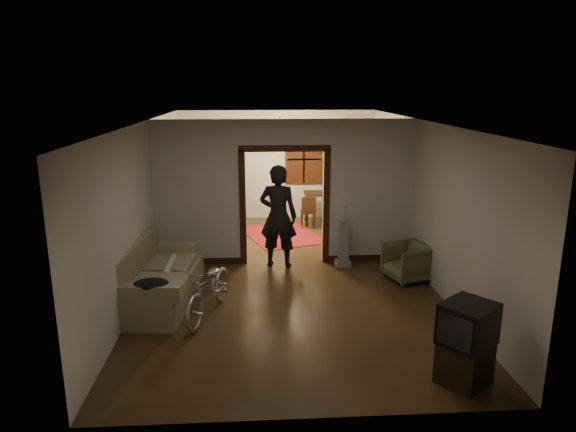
{
  "coord_description": "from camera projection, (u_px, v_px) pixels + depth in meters",
  "views": [
    {
      "loc": [
        -0.55,
        -8.94,
        3.41
      ],
      "look_at": [
        0.0,
        -0.3,
        1.2
      ],
      "focal_mm": 32.0,
      "sensor_mm": 36.0,
      "label": 1
    }
  ],
  "objects": [
    {
      "name": "oriental_rug",
      "position": [
        282.0,
        235.0,
        12.0
      ],
      "size": [
        2.09,
        2.39,
        0.02
      ],
      "primitive_type": "cube",
      "rotation": [
        0.0,
        0.0,
        0.33
      ],
      "color": "maroon",
      "rests_on": "floor"
    },
    {
      "name": "jacket",
      "position": [
        151.0,
        284.0,
        7.26
      ],
      "size": [
        0.5,
        0.38,
        0.15
      ],
      "primitive_type": "ellipsoid",
      "color": "black",
      "rests_on": "sofa"
    },
    {
      "name": "globe",
      "position": [
        219.0,
        147.0,
        12.48
      ],
      "size": [
        0.28,
        0.28,
        0.28
      ],
      "primitive_type": "sphere",
      "color": "#1E5972",
      "rests_on": "locker"
    },
    {
      "name": "sofa",
      "position": [
        160.0,
        273.0,
        8.19
      ],
      "size": [
        1.19,
        2.25,
        0.99
      ],
      "primitive_type": "cube",
      "rotation": [
        0.0,
        0.0,
        -0.1
      ],
      "color": "#797551",
      "rests_on": "floor"
    },
    {
      "name": "light_switch",
      "position": [
        339.0,
        200.0,
        9.93
      ],
      "size": [
        0.08,
        0.01,
        0.12
      ],
      "primitive_type": "cube",
      "color": "silver",
      "rests_on": "partition_wall"
    },
    {
      "name": "door_casing",
      "position": [
        285.0,
        208.0,
        9.98
      ],
      "size": [
        1.74,
        0.2,
        2.32
      ],
      "primitive_type": "cube",
      "color": "black",
      "rests_on": "floor"
    },
    {
      "name": "bicycle",
      "position": [
        209.0,
        288.0,
        7.75
      ],
      "size": [
        1.02,
        1.76,
        0.87
      ],
      "primitive_type": "imported",
      "rotation": [
        0.0,
        0.0,
        -0.28
      ],
      "color": "silver",
      "rests_on": "floor"
    },
    {
      "name": "partition_wall",
      "position": [
        285.0,
        193.0,
        9.9
      ],
      "size": [
        5.0,
        0.14,
        2.8
      ],
      "primitive_type": "cube",
      "color": "beige",
      "rests_on": "floor"
    },
    {
      "name": "wall_back",
      "position": [
        277.0,
        165.0,
        13.29
      ],
      "size": [
        5.0,
        0.02,
        2.8
      ],
      "primitive_type": "cube",
      "color": "beige",
      "rests_on": "floor"
    },
    {
      "name": "wall_left",
      "position": [
        145.0,
        203.0,
        9.02
      ],
      "size": [
        0.02,
        8.5,
        2.8
      ],
      "primitive_type": "cube",
      "color": "beige",
      "rests_on": "floor"
    },
    {
      "name": "crt_tv",
      "position": [
        468.0,
        324.0,
        5.9
      ],
      "size": [
        0.78,
        0.77,
        0.5
      ],
      "primitive_type": "cube",
      "rotation": [
        0.0,
        0.0,
        0.68
      ],
      "color": "black",
      "rests_on": "tv_stand"
    },
    {
      "name": "rolled_paper",
      "position": [
        169.0,
        265.0,
        8.47
      ],
      "size": [
        0.11,
        0.87,
        0.11
      ],
      "primitive_type": "cylinder",
      "rotation": [
        1.57,
        0.0,
        0.0
      ],
      "color": "beige",
      "rests_on": "sofa"
    },
    {
      "name": "desk",
      "position": [
        325.0,
        208.0,
        12.96
      ],
      "size": [
        1.19,
        0.86,
        0.79
      ],
      "primitive_type": "cube",
      "rotation": [
        0.0,
        0.0,
        -0.26
      ],
      "color": "black",
      "rests_on": "floor"
    },
    {
      "name": "far_window",
      "position": [
        304.0,
        159.0,
        13.25
      ],
      "size": [
        0.98,
        0.06,
        1.28
      ],
      "primitive_type": "cube",
      "color": "black",
      "rests_on": "wall_back"
    },
    {
      "name": "armchair",
      "position": [
        408.0,
        262.0,
        9.2
      ],
      "size": [
        0.91,
        0.9,
        0.67
      ],
      "primitive_type": "imported",
      "rotation": [
        0.0,
        0.0,
        -1.27
      ],
      "color": "#555C34",
      "rests_on": "floor"
    },
    {
      "name": "person",
      "position": [
        278.0,
        216.0,
        9.75
      ],
      "size": [
        0.82,
        0.65,
        1.99
      ],
      "primitive_type": "imported",
      "rotation": [
        0.0,
        0.0,
        2.87
      ],
      "color": "black",
      "rests_on": "floor"
    },
    {
      "name": "desk_chair",
      "position": [
        308.0,
        212.0,
        12.58
      ],
      "size": [
        0.37,
        0.37,
        0.79
      ],
      "primitive_type": "cube",
      "rotation": [
        0.0,
        0.0,
        0.04
      ],
      "color": "black",
      "rests_on": "floor"
    },
    {
      "name": "vacuum",
      "position": [
        343.0,
        243.0,
        9.86
      ],
      "size": [
        0.32,
        0.28,
        0.95
      ],
      "primitive_type": "cube",
      "rotation": [
        0.0,
        0.0,
        0.16
      ],
      "color": "gray",
      "rests_on": "floor"
    },
    {
      "name": "ceiling",
      "position": [
        287.0,
        122.0,
        8.83
      ],
      "size": [
        5.0,
        8.5,
        0.01
      ],
      "primitive_type": "cube",
      "color": "white",
      "rests_on": "floor"
    },
    {
      "name": "locker",
      "position": [
        221.0,
        192.0,
        12.76
      ],
      "size": [
        0.88,
        0.58,
        1.64
      ],
      "primitive_type": "cube",
      "rotation": [
        0.0,
        0.0,
        -0.16
      ],
      "color": "#1F331E",
      "rests_on": "floor"
    },
    {
      "name": "wall_right",
      "position": [
        424.0,
        199.0,
        9.33
      ],
      "size": [
        0.02,
        8.5,
        2.8
      ],
      "primitive_type": "cube",
      "color": "beige",
      "rests_on": "floor"
    },
    {
      "name": "floor",
      "position": [
        287.0,
        275.0,
        9.52
      ],
      "size": [
        5.0,
        8.5,
        0.01
      ],
      "primitive_type": "cube",
      "color": "#311F0F",
      "rests_on": "ground"
    },
    {
      "name": "tv_stand",
      "position": [
        464.0,
        363.0,
        6.03
      ],
      "size": [
        0.73,
        0.73,
        0.49
      ],
      "primitive_type": "cube",
      "rotation": [
        0.0,
        0.0,
        0.68
      ],
      "color": "black",
      "rests_on": "floor"
    },
    {
      "name": "chandelier",
      "position": [
        280.0,
        135.0,
        11.36
      ],
      "size": [
        0.24,
        0.24,
        0.24
      ],
      "primitive_type": "sphere",
      "color": "#FFE0A5",
      "rests_on": "ceiling"
    }
  ]
}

